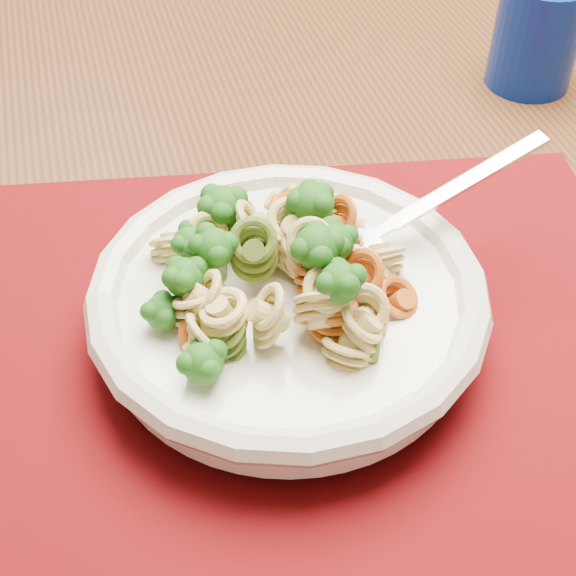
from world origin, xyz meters
name	(u,v)px	position (x,y,z in m)	size (l,w,h in m)	color
dining_table	(308,326)	(-0.08, -0.52, 0.66)	(1.56, 1.12, 0.76)	#4F3116
placemat	(281,357)	(-0.14, -0.62, 0.76)	(0.48, 0.38, 0.00)	#5A0903
pasta_bowl	(288,301)	(-0.13, -0.61, 0.79)	(0.24, 0.24, 0.05)	silver
pasta_broccoli_heap	(288,281)	(-0.13, -0.61, 0.81)	(0.21, 0.21, 0.06)	tan
fork	(358,245)	(-0.08, -0.59, 0.80)	(0.19, 0.02, 0.01)	silver
tumbler	(537,34)	(0.19, -0.41, 0.80)	(0.07, 0.07, 0.09)	navy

